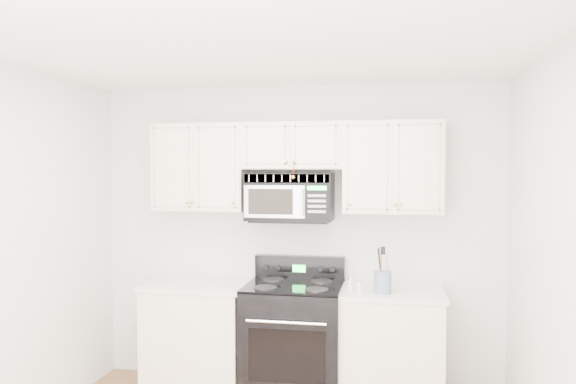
# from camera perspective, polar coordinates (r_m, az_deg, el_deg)

# --- Properties ---
(room) EXTENTS (3.51, 3.51, 2.61)m
(room) POSITION_cam_1_polar(r_m,az_deg,el_deg) (3.23, -4.20, -8.04)
(room) COLOR #996446
(room) RESTS_ON ground
(base_cabinet_left) EXTENTS (0.86, 0.65, 0.92)m
(base_cabinet_left) POSITION_cam_1_polar(r_m,az_deg,el_deg) (5.01, -9.04, -14.57)
(base_cabinet_left) COLOR beige
(base_cabinet_left) RESTS_ON ground
(base_cabinet_right) EXTENTS (0.86, 0.65, 0.92)m
(base_cabinet_right) POSITION_cam_1_polar(r_m,az_deg,el_deg) (4.75, 10.23, -15.55)
(base_cabinet_right) COLOR beige
(base_cabinet_right) RESTS_ON ground
(range) EXTENTS (0.78, 0.71, 1.13)m
(range) POSITION_cam_1_polar(r_m,az_deg,el_deg) (4.77, 0.63, -14.67)
(range) COLOR black
(range) RESTS_ON ground
(upper_cabinets) EXTENTS (2.44, 0.37, 0.75)m
(upper_cabinets) POSITION_cam_1_polar(r_m,az_deg,el_deg) (4.73, 0.62, 2.98)
(upper_cabinets) COLOR beige
(upper_cabinets) RESTS_ON ground
(microwave) EXTENTS (0.72, 0.41, 0.40)m
(microwave) POSITION_cam_1_polar(r_m,az_deg,el_deg) (4.72, 0.19, -0.47)
(microwave) COLOR black
(microwave) RESTS_ON ground
(utensil_crock) EXTENTS (0.13, 0.13, 0.36)m
(utensil_crock) POSITION_cam_1_polar(r_m,az_deg,el_deg) (4.46, 9.60, -8.91)
(utensil_crock) COLOR slate
(utensil_crock) RESTS_ON base_cabinet_right
(shaker_salt) EXTENTS (0.04, 0.04, 0.10)m
(shaker_salt) POSITION_cam_1_polar(r_m,az_deg,el_deg) (4.45, 7.25, -9.48)
(shaker_salt) COLOR silver
(shaker_salt) RESTS_ON base_cabinet_right
(shaker_pepper) EXTENTS (0.04, 0.04, 0.10)m
(shaker_pepper) POSITION_cam_1_polar(r_m,az_deg,el_deg) (4.52, 6.37, -9.28)
(shaker_pepper) COLOR silver
(shaker_pepper) RESTS_ON base_cabinet_right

